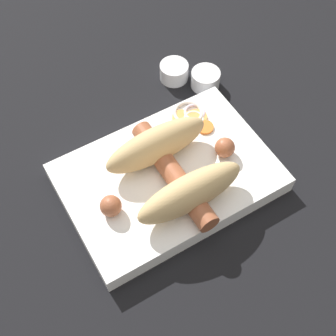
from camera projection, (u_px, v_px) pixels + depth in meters
ground_plane at (168, 183)px, 0.63m from camera, size 3.00×3.00×0.00m
food_tray at (168, 178)px, 0.62m from camera, size 0.27×0.19×0.03m
bread_roll at (170, 169)px, 0.58m from camera, size 0.14×0.12×0.05m
sausage at (170, 176)px, 0.59m from camera, size 0.19×0.17×0.03m
pickled_veggies at (189, 119)px, 0.65m from camera, size 0.08×0.07×0.01m
condiment_cup_near at (205, 80)px, 0.71m from camera, size 0.04×0.04×0.03m
condiment_cup_far at (174, 72)px, 0.72m from camera, size 0.04×0.04×0.03m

